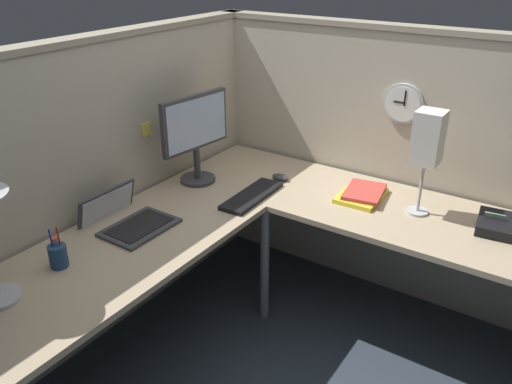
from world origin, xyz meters
The scene contains 14 objects.
ground_plane centered at (0.00, 0.00, 0.00)m, with size 6.80×6.80×0.00m, color #2D3842.
cubicle_wall_back centered at (-0.36, 0.87, 0.79)m, with size 2.57×0.12×1.58m.
cubicle_wall_right centered at (0.87, -0.27, 0.79)m, with size 0.12×2.37×1.58m.
desk centered at (-0.15, -0.05, 0.63)m, with size 2.35×2.15×0.73m.
monitor centered at (0.19, 0.64, 1.02)m, with size 0.46×0.20×0.50m.
laptop centered at (-0.39, 0.61, 0.75)m, with size 0.34×0.38×0.22m.
keyboard centered at (0.18, 0.26, 0.74)m, with size 0.43×0.14×0.02m, color black.
computer_mouse centered at (0.47, 0.25, 0.75)m, with size 0.06×0.10×0.03m, color #38383D.
pen_cup centered at (-0.81, 0.57, 0.78)m, with size 0.08×0.08×0.18m.
office_phone centered at (0.51, -0.92, 0.77)m, with size 0.21×0.22×0.11m.
book_stack centered at (0.51, -0.23, 0.75)m, with size 0.30×0.23×0.04m.
desk_lamp_paper centered at (0.51, -0.53, 1.11)m, with size 0.13×0.13×0.53m.
wall_clock centered at (0.82, -0.30, 1.18)m, with size 0.04×0.22×0.22m.
pinned_note_leftmost centered at (0.00, 0.82, 1.06)m, with size 0.06×0.00×0.07m, color #EAD84C.
Camera 1 is at (-1.88, -1.14, 1.96)m, focal length 36.39 mm.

